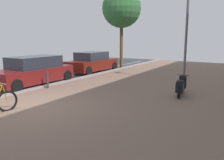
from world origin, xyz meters
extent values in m
cube|color=#7E6252|center=(4.80, 0.00, -0.03)|extent=(14.40, 40.00, 0.05)
torus|color=black|center=(-0.51, -0.67, 0.33)|extent=(0.17, 0.74, 0.74)
cylinder|color=#BD871A|center=(-0.52, -0.73, 0.63)|extent=(0.05, 0.15, 0.59)
cylinder|color=#ADADB2|center=(-0.53, -0.79, 0.97)|extent=(0.48, 0.09, 0.02)
torus|color=black|center=(4.11, 4.00, 0.25)|extent=(0.12, 0.56, 0.56)
torus|color=black|center=(3.97, 5.18, 0.25)|extent=(0.12, 0.56, 0.56)
cube|color=black|center=(4.04, 4.59, 0.23)|extent=(0.36, 0.69, 0.08)
cube|color=black|center=(4.09, 4.22, 0.43)|extent=(0.36, 0.55, 0.42)
cube|color=black|center=(4.09, 4.22, 0.67)|extent=(0.31, 0.50, 0.06)
cylinder|color=black|center=(3.97, 5.15, 0.53)|extent=(0.08, 0.13, 0.56)
cube|color=black|center=(3.98, 5.08, 0.50)|extent=(0.33, 0.12, 0.55)
cylinder|color=black|center=(3.98, 5.13, 0.81)|extent=(0.52, 0.09, 0.03)
cube|color=maroon|center=(-3.39, 2.89, 0.53)|extent=(1.81, 4.44, 0.72)
cube|color=#282D38|center=(-3.39, 3.06, 1.20)|extent=(1.52, 2.71, 0.62)
cylinder|color=black|center=(-4.25, 4.60, 0.31)|extent=(0.20, 0.62, 0.62)
cylinder|color=black|center=(-2.52, 4.60, 0.31)|extent=(0.20, 0.62, 0.62)
cylinder|color=black|center=(-2.52, 1.19, 0.31)|extent=(0.20, 0.62, 0.62)
cube|color=maroon|center=(-3.51, 8.53, 0.52)|extent=(1.81, 4.45, 0.70)
cube|color=#282D38|center=(-3.51, 8.44, 1.17)|extent=(1.52, 2.39, 0.59)
cylinder|color=black|center=(-4.38, 10.23, 0.31)|extent=(0.20, 0.62, 0.62)
cylinder|color=black|center=(-2.65, 10.23, 0.31)|extent=(0.20, 0.62, 0.62)
cylinder|color=black|center=(-4.38, 6.83, 0.31)|extent=(0.20, 0.62, 0.62)
cylinder|color=black|center=(-2.65, 6.83, 0.31)|extent=(0.20, 0.62, 0.62)
cylinder|color=slate|center=(3.26, 8.31, 2.69)|extent=(0.14, 0.14, 5.38)
cylinder|color=brown|center=(-2.66, 11.42, 1.87)|extent=(0.26, 0.26, 3.73)
sphere|color=#35703A|center=(-2.66, 11.42, 4.82)|extent=(3.12, 3.12, 3.12)
cylinder|color=#38383D|center=(-2.05, 2.63, 0.43)|extent=(0.12, 0.12, 0.86)
camera|label=1|loc=(6.47, -5.35, 2.46)|focal=36.81mm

